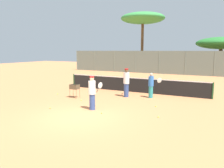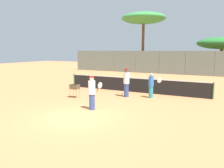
# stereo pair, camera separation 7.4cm
# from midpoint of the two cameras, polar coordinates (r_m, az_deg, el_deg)

# --- Properties ---
(ground_plane) EXTENTS (80.00, 80.00, 0.00)m
(ground_plane) POSITION_cam_midpoint_polar(r_m,az_deg,el_deg) (10.26, -8.76, -8.54)
(ground_plane) COLOR #D37F4C
(tennis_net) EXTENTS (10.78, 0.10, 1.07)m
(tennis_net) POSITION_cam_midpoint_polar(r_m,az_deg,el_deg) (16.06, 5.70, -0.13)
(tennis_net) COLOR #26592D
(tennis_net) RESTS_ON ground_plane
(back_fence) EXTENTS (29.45, 0.08, 2.97)m
(back_fence) POSITION_cam_midpoint_polar(r_m,az_deg,el_deg) (28.76, 15.60, 5.38)
(back_fence) COLOR slate
(back_fence) RESTS_ON ground_plane
(tree_1) EXTENTS (6.25, 6.25, 4.74)m
(tree_1) POSITION_cam_midpoint_polar(r_m,az_deg,el_deg) (31.91, 26.90, 9.47)
(tree_1) COLOR brown
(tree_1) RESTS_ON ground_plane
(tree_2) EXTENTS (6.51, 6.51, 8.56)m
(tree_2) POSITION_cam_midpoint_polar(r_m,az_deg,el_deg) (34.10, 8.30, 16.53)
(tree_2) COLOR brown
(tree_2) RESTS_ON ground_plane
(player_white_outfit) EXTENTS (0.84, 0.45, 1.62)m
(player_white_outfit) POSITION_cam_midpoint_polar(r_m,az_deg,el_deg) (14.19, 10.36, -0.29)
(player_white_outfit) COLOR teal
(player_white_outfit) RESTS_ON ground_plane
(player_red_cap) EXTENTS (0.46, 0.87, 1.74)m
(player_red_cap) POSITION_cam_midpoint_polar(r_m,az_deg,el_deg) (11.22, -5.06, -2.22)
(player_red_cap) COLOR #334C8C
(player_red_cap) RESTS_ON ground_plane
(player_yellow_shirt) EXTENTS (0.39, 0.95, 1.87)m
(player_yellow_shirt) POSITION_cam_midpoint_polar(r_m,az_deg,el_deg) (14.29, 3.94, 0.45)
(player_yellow_shirt) COLOR #334C8C
(player_yellow_shirt) RESTS_ON ground_plane
(ball_cart) EXTENTS (0.56, 0.41, 0.87)m
(ball_cart) POSITION_cam_midpoint_polar(r_m,az_deg,el_deg) (14.25, -9.53, -1.00)
(ball_cart) COLOR brown
(ball_cart) RESTS_ON ground_plane
(tennis_ball_0) EXTENTS (0.07, 0.07, 0.07)m
(tennis_ball_0) POSITION_cam_midpoint_polar(r_m,az_deg,el_deg) (13.47, -7.88, -4.18)
(tennis_ball_0) COLOR #D1E54C
(tennis_ball_0) RESTS_ON ground_plane
(tennis_ball_1) EXTENTS (0.07, 0.07, 0.07)m
(tennis_ball_1) POSITION_cam_midpoint_polar(r_m,az_deg,el_deg) (12.03, -15.72, -6.02)
(tennis_ball_1) COLOR #D1E54C
(tennis_ball_1) RESTS_ON ground_plane
(tennis_ball_2) EXTENTS (0.07, 0.07, 0.07)m
(tennis_ball_2) POSITION_cam_midpoint_polar(r_m,az_deg,el_deg) (10.27, 12.11, -8.42)
(tennis_ball_2) COLOR #D1E54C
(tennis_ball_2) RESTS_ON ground_plane
(tennis_ball_3) EXTENTS (0.07, 0.07, 0.07)m
(tennis_ball_3) POSITION_cam_midpoint_polar(r_m,az_deg,el_deg) (12.11, 11.52, -5.76)
(tennis_ball_3) COLOR #D1E54C
(tennis_ball_3) RESTS_ON ground_plane
(tennis_ball_4) EXTENTS (0.07, 0.07, 0.07)m
(tennis_ball_4) POSITION_cam_midpoint_polar(r_m,az_deg,el_deg) (10.67, -2.63, -7.58)
(tennis_ball_4) COLOR #D1E54C
(tennis_ball_4) RESTS_ON ground_plane
(tennis_ball_5) EXTENTS (0.07, 0.07, 0.07)m
(tennis_ball_5) POSITION_cam_midpoint_polar(r_m,az_deg,el_deg) (15.70, -13.85, -2.50)
(tennis_ball_5) COLOR #D1E54C
(tennis_ball_5) RESTS_ON ground_plane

